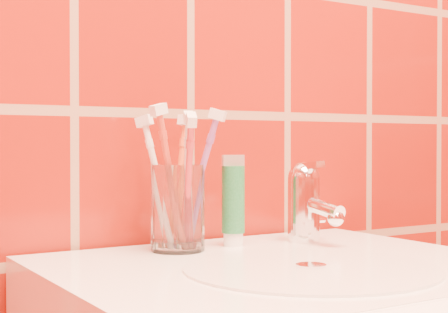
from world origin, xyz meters
TOP-DOWN VIEW (x-y plane):
  - glass_tumbler at (-0.07, 1.11)m, footprint 0.09×0.09m
  - toothpaste_tube at (0.02, 1.11)m, footprint 0.04×0.03m
  - faucet at (0.14, 1.09)m, footprint 0.05×0.11m
  - toothbrush_0 at (-0.07, 1.07)m, footprint 0.11×0.17m
  - toothbrush_1 at (-0.04, 1.10)m, footprint 0.12×0.13m
  - toothbrush_2 at (-0.09, 1.10)m, footprint 0.10×0.09m
  - toothbrush_3 at (-0.09, 1.13)m, footprint 0.10×0.12m
  - toothbrush_4 at (-0.06, 1.13)m, footprint 0.08×0.07m
  - toothbrush_5 at (-0.07, 1.08)m, footprint 0.09×0.13m

SIDE VIEW (x-z plane):
  - glass_tumbler at x=-0.07m, z-range 0.85..0.97m
  - toothpaste_tube at x=0.02m, z-range 0.85..0.98m
  - faucet at x=0.14m, z-range 0.85..0.97m
  - toothbrush_0 at x=-0.07m, z-range 0.84..1.05m
  - toothbrush_3 at x=-0.09m, z-range 0.84..1.04m
  - toothbrush_4 at x=-0.06m, z-range 0.84..1.04m
  - toothbrush_5 at x=-0.07m, z-range 0.84..1.05m
  - toothbrush_1 at x=-0.04m, z-range 0.84..1.05m
  - toothbrush_2 at x=-0.09m, z-range 0.84..1.05m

